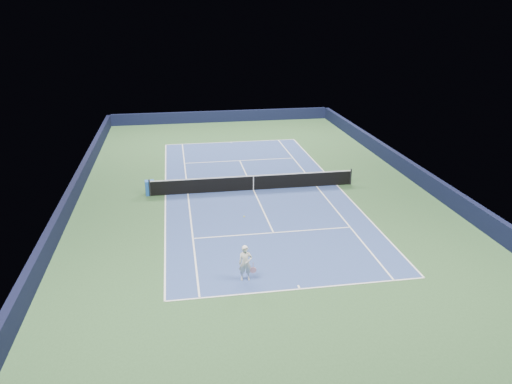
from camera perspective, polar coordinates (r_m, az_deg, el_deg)
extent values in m
plane|color=#2A4B29|center=(31.48, -0.30, 0.23)|extent=(40.00, 40.00, 0.00)
cube|color=black|center=(50.27, -3.98, 8.61)|extent=(22.00, 0.35, 1.10)
cube|color=black|center=(34.62, 17.69, 2.11)|extent=(0.35, 40.00, 1.10)
cube|color=black|center=(31.53, -20.10, 0.02)|extent=(0.35, 40.00, 1.10)
cube|color=navy|center=(31.48, -0.30, 0.24)|extent=(10.97, 23.77, 0.01)
cube|color=white|center=(42.71, -2.87, 5.73)|extent=(10.97, 0.08, 0.00)
cube|color=white|center=(20.97, 5.03, -10.98)|extent=(10.97, 0.08, 0.00)
cube|color=white|center=(32.75, 9.22, 0.80)|extent=(0.08, 23.77, 0.00)
cube|color=white|center=(31.13, -10.31, -0.34)|extent=(0.08, 23.77, 0.00)
cube|color=white|center=(32.35, 6.92, 0.66)|extent=(0.08, 23.77, 0.00)
cube|color=white|center=(31.13, -7.79, -0.19)|extent=(0.08, 23.77, 0.00)
cube|color=white|center=(37.48, -1.87, 3.61)|extent=(8.23, 0.08, 0.00)
cube|color=white|center=(25.67, 2.01, -4.67)|extent=(8.23, 0.08, 0.00)
cube|color=white|center=(31.48, -0.30, 0.25)|extent=(0.08, 12.80, 0.00)
cube|color=white|center=(42.57, -2.85, 5.68)|extent=(0.08, 0.30, 0.00)
cube|color=white|center=(21.10, 4.93, -10.77)|extent=(0.08, 0.30, 0.00)
cylinder|color=black|center=(30.98, -12.06, 0.47)|extent=(0.10, 0.10, 1.07)
cylinder|color=black|center=(32.88, 10.78, 1.74)|extent=(0.10, 0.10, 1.07)
cube|color=black|center=(31.32, -0.30, 1.01)|extent=(12.80, 0.03, 0.91)
cube|color=white|center=(31.16, -0.30, 1.86)|extent=(12.80, 0.04, 0.06)
cube|color=white|center=(31.32, -0.30, 1.01)|extent=(0.05, 0.04, 0.91)
cube|color=#1C50A9|center=(31.26, -12.03, 0.49)|extent=(0.60, 0.55, 0.90)
cube|color=white|center=(31.24, -11.50, 0.51)|extent=(0.08, 0.40, 0.40)
imported|color=silver|center=(21.16, -1.22, -8.12)|extent=(0.61, 0.42, 1.58)
cylinder|color=#C68097|center=(21.21, -0.33, -8.35)|extent=(0.03, 0.03, 0.26)
cylinder|color=black|center=(21.32, -0.33, -8.91)|extent=(0.26, 0.02, 0.26)
cylinder|color=pink|center=(21.32, -0.33, -8.91)|extent=(0.28, 0.03, 0.28)
sphere|color=gold|center=(21.32, -1.38, -2.83)|extent=(0.07, 0.07, 0.07)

